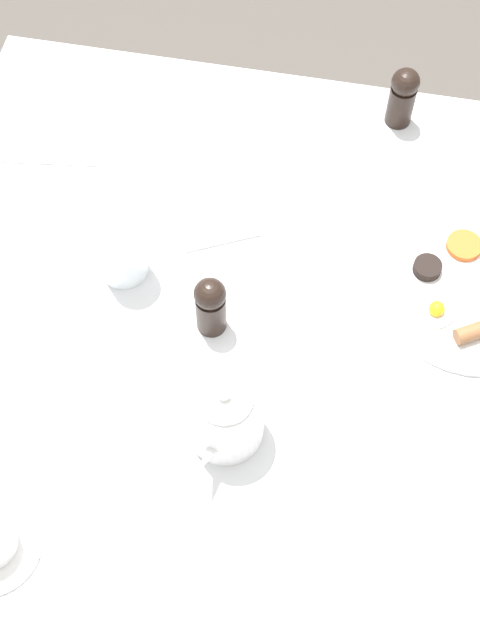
# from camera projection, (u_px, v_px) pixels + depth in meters

# --- Properties ---
(ground_plane) EXTENTS (8.00, 8.00, 0.00)m
(ground_plane) POSITION_uv_depth(u_px,v_px,m) (240.00, 480.00, 2.00)
(ground_plane) COLOR #4C4742
(table) EXTENTS (1.07, 1.09, 0.72)m
(table) POSITION_uv_depth(u_px,v_px,m) (240.00, 345.00, 1.43)
(table) COLOR silver
(table) RESTS_ON ground_plane
(breakfast_plate) EXTENTS (0.30, 0.30, 0.04)m
(breakfast_plate) POSITION_uv_depth(u_px,v_px,m) (472.00, 291.00, 1.39)
(breakfast_plate) COLOR white
(breakfast_plate) RESTS_ON table
(teapot_near) EXTENTS (0.20, 0.11, 0.14)m
(teapot_near) POSITION_uv_depth(u_px,v_px,m) (226.00, 414.00, 1.24)
(teapot_near) COLOR white
(teapot_near) RESTS_ON table
(water_glass_tall) EXTENTS (0.08, 0.08, 0.14)m
(water_glass_tall) POSITION_uv_depth(u_px,v_px,m) (120.00, 246.00, 1.36)
(water_glass_tall) COLOR white
(water_glass_tall) RESTS_ON table
(pepper_grinder) EXTENTS (0.05, 0.05, 0.12)m
(pepper_grinder) POSITION_uv_depth(u_px,v_px,m) (403.00, 96.00, 1.52)
(pepper_grinder) COLOR black
(pepper_grinder) RESTS_ON table
(salt_grinder) EXTENTS (0.05, 0.05, 0.12)m
(salt_grinder) POSITION_uv_depth(u_px,v_px,m) (211.00, 305.00, 1.32)
(salt_grinder) COLOR black
(salt_grinder) RESTS_ON table
(napkin_folded) EXTENTS (0.15, 0.16, 0.01)m
(napkin_folded) POSITION_uv_depth(u_px,v_px,m) (214.00, 218.00, 1.47)
(napkin_folded) COLOR white
(napkin_folded) RESTS_ON table
(fork_by_plate) EXTENTS (0.04, 0.17, 0.00)m
(fork_by_plate) POSITION_uv_depth(u_px,v_px,m) (51.00, 161.00, 1.53)
(fork_by_plate) COLOR silver
(fork_by_plate) RESTS_ON table
(knife_by_plate) EXTENTS (0.22, 0.02, 0.00)m
(knife_by_plate) POSITION_uv_depth(u_px,v_px,m) (353.00, 583.00, 1.18)
(knife_by_plate) COLOR silver
(knife_by_plate) RESTS_ON table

